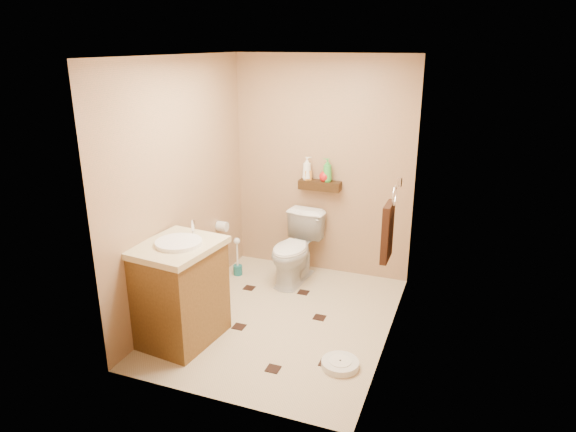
% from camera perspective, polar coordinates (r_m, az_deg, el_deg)
% --- Properties ---
extents(ground, '(2.50, 2.50, 0.00)m').
position_cam_1_polar(ground, '(4.98, -0.76, -11.38)').
color(ground, beige).
rests_on(ground, ground).
extents(wall_back, '(2.00, 0.04, 2.40)m').
position_cam_1_polar(wall_back, '(5.64, 3.83, 5.39)').
color(wall_back, '#A17D5C').
rests_on(wall_back, ground).
extents(wall_front, '(2.00, 0.04, 2.40)m').
position_cam_1_polar(wall_front, '(3.43, -8.45, -3.74)').
color(wall_front, '#A17D5C').
rests_on(wall_front, ground).
extents(wall_left, '(0.04, 2.50, 2.40)m').
position_cam_1_polar(wall_left, '(4.94, -11.71, 3.09)').
color(wall_left, '#A17D5C').
rests_on(wall_left, ground).
extents(wall_right, '(0.04, 2.50, 2.40)m').
position_cam_1_polar(wall_right, '(4.25, 11.83, 0.54)').
color(wall_right, '#A17D5C').
rests_on(wall_right, ground).
extents(ceiling, '(2.00, 2.50, 0.02)m').
position_cam_1_polar(ceiling, '(4.31, -0.90, 17.41)').
color(ceiling, silver).
rests_on(ceiling, wall_back).
extents(wall_shelf, '(0.46, 0.14, 0.10)m').
position_cam_1_polar(wall_shelf, '(5.61, 3.55, 3.43)').
color(wall_shelf, '#3A2310').
rests_on(wall_shelf, wall_back).
extents(floor_accents, '(1.27, 1.46, 0.01)m').
position_cam_1_polar(floor_accents, '(4.92, -0.43, -11.76)').
color(floor_accents, black).
rests_on(floor_accents, ground).
extents(toilet, '(0.49, 0.77, 0.75)m').
position_cam_1_polar(toilet, '(5.56, 0.79, -3.70)').
color(toilet, white).
rests_on(toilet, ground).
extents(vanity, '(0.68, 0.80, 1.04)m').
position_cam_1_polar(vanity, '(4.57, -11.89, -8.15)').
color(vanity, brown).
rests_on(vanity, ground).
extents(bathroom_scale, '(0.36, 0.36, 0.06)m').
position_cam_1_polar(bathroom_scale, '(4.34, 5.81, -16.04)').
color(bathroom_scale, silver).
rests_on(bathroom_scale, ground).
extents(toilet_brush, '(0.10, 0.10, 0.45)m').
position_cam_1_polar(toilet_brush, '(5.82, -5.63, -5.09)').
color(toilet_brush, '#196367').
rests_on(toilet_brush, ground).
extents(towel_ring, '(0.12, 0.30, 0.76)m').
position_cam_1_polar(towel_ring, '(4.58, 11.06, -1.45)').
color(towel_ring, silver).
rests_on(towel_ring, wall_right).
extents(toilet_paper, '(0.12, 0.11, 0.12)m').
position_cam_1_polar(toilet_paper, '(5.62, -7.32, -1.14)').
color(toilet_paper, silver).
rests_on(toilet_paper, wall_left).
extents(bottle_a, '(0.13, 0.13, 0.26)m').
position_cam_1_polar(bottle_a, '(5.61, 2.12, 5.33)').
color(bottle_a, white).
rests_on(bottle_a, wall_shelf).
extents(bottle_b, '(0.10, 0.10, 0.16)m').
position_cam_1_polar(bottle_b, '(5.62, 2.20, 4.84)').
color(bottle_b, orange).
rests_on(bottle_b, wall_shelf).
extents(bottle_c, '(0.17, 0.17, 0.16)m').
position_cam_1_polar(bottle_c, '(5.56, 4.13, 4.65)').
color(bottle_c, red).
rests_on(bottle_c, wall_shelf).
extents(bottle_d, '(0.12, 0.12, 0.26)m').
position_cam_1_polar(bottle_d, '(5.54, 4.40, 5.12)').
color(bottle_d, green).
rests_on(bottle_d, wall_shelf).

